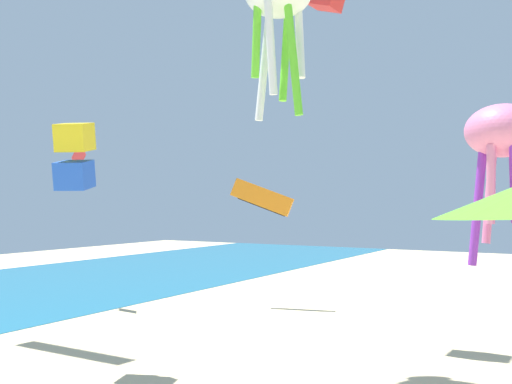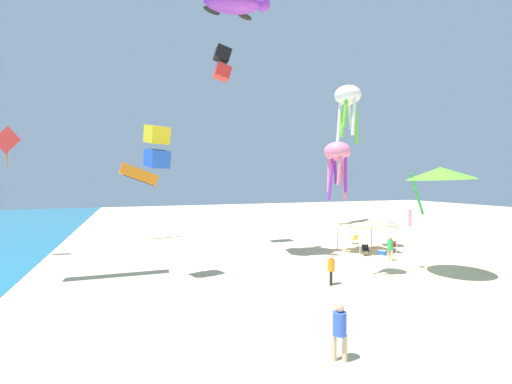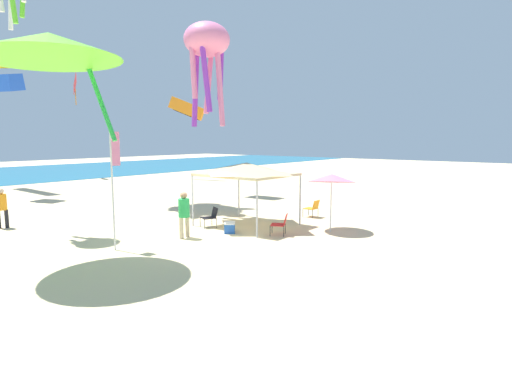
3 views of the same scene
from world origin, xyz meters
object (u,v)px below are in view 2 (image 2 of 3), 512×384
(folding_chair_right_of_tent, at_px, (393,245))
(cooler_box, at_px, (382,252))
(kite_turtle_purple, at_px, (234,3))
(beach_umbrella, at_px, (387,222))
(person_beachcomber, at_px, (390,246))
(folding_chair_left_of_tent, at_px, (354,238))
(person_far_stroller, at_px, (340,327))
(kite_box_black, at_px, (222,63))
(kite_parafoil_orange, at_px, (139,175))
(canopy_tent, at_px, (366,222))
(folding_chair_near_cooler, at_px, (366,249))
(banner_flag, at_px, (411,233))
(kite_octopus_pink, at_px, (337,154))
(kite_octopus_white, at_px, (348,98))
(kite_diamond_red, at_px, (7,141))
(person_by_tent, at_px, (331,267))
(kite_delta_lime, at_px, (440,173))
(kite_box_yellow, at_px, (157,147))

(folding_chair_right_of_tent, xyz_separation_m, cooler_box, (-0.89, 1.83, -0.27))
(kite_turtle_purple, bearing_deg, beach_umbrella, 11.57)
(cooler_box, xyz_separation_m, person_beachcomber, (-1.72, 0.70, 0.81))
(beach_umbrella, bearing_deg, folding_chair_left_of_tent, 45.64)
(person_far_stroller, height_order, person_beachcomber, person_far_stroller)
(folding_chair_right_of_tent, xyz_separation_m, kite_box_black, (6.55, 12.53, 15.28))
(person_beachcomber, distance_m, kite_parafoil_orange, 23.21)
(canopy_tent, xyz_separation_m, person_far_stroller, (-13.74, 11.65, -1.30))
(kite_box_black, bearing_deg, folding_chair_near_cooler, 54.77)
(banner_flag, relative_size, kite_octopus_pink, 0.87)
(kite_octopus_white, relative_size, kite_parafoil_orange, 0.89)
(person_far_stroller, bearing_deg, kite_parafoil_orange, 133.74)
(beach_umbrella, bearing_deg, kite_octopus_white, 128.85)
(folding_chair_left_of_tent, xyz_separation_m, kite_diamond_red, (3.45, 27.51, 8.11))
(kite_box_black, bearing_deg, kite_octopus_white, 20.82)
(beach_umbrella, distance_m, person_beachcomber, 5.90)
(beach_umbrella, xyz_separation_m, folding_chair_right_of_tent, (-1.93, 1.08, -1.64))
(person_by_tent, bearing_deg, cooler_box, 158.94)
(folding_chair_left_of_tent, relative_size, person_far_stroller, 0.44)
(canopy_tent, bearing_deg, person_far_stroller, 139.71)
(cooler_box, distance_m, kite_parafoil_orange, 22.86)
(person_by_tent, relative_size, kite_delta_lime, 0.38)
(canopy_tent, xyz_separation_m, kite_diamond_red, (6.77, 26.25, 6.20))
(person_by_tent, relative_size, kite_parafoil_orange, 0.45)
(folding_chair_near_cooler, relative_size, person_beachcomber, 0.47)
(banner_flag, bearing_deg, person_beachcomber, -12.04)
(kite_diamond_red, relative_size, kite_box_black, 1.03)
(kite_turtle_purple, height_order, kite_parafoil_orange, kite_turtle_purple)
(cooler_box, relative_size, person_beachcomber, 0.43)
(kite_diamond_red, height_order, kite_turtle_purple, kite_turtle_purple)
(canopy_tent, distance_m, kite_parafoil_orange, 21.26)
(person_beachcomber, xyz_separation_m, kite_turtle_purple, (3.73, 10.56, 17.15))
(canopy_tent, distance_m, kite_octopus_pink, 6.00)
(kite_octopus_pink, bearing_deg, person_far_stroller, -13.27)
(kite_octopus_pink, bearing_deg, kite_box_black, -106.38)
(person_far_stroller, xyz_separation_m, kite_octopus_pink, (14.07, -9.08, 6.70))
(kite_octopus_pink, distance_m, kite_box_black, 12.50)
(folding_chair_near_cooler, relative_size, kite_box_yellow, 0.33)
(kite_octopus_white, bearing_deg, kite_box_black, 69.81)
(cooler_box, bearing_deg, kite_octopus_pink, 58.51)
(folding_chair_right_of_tent, relative_size, kite_parafoil_orange, 0.22)
(person_by_tent, bearing_deg, person_beachcomber, 151.46)
(folding_chair_right_of_tent, height_order, kite_box_yellow, kite_box_yellow)
(beach_umbrella, distance_m, person_far_stroller, 21.24)
(folding_chair_near_cooler, relative_size, kite_parafoil_orange, 0.22)
(canopy_tent, height_order, folding_chair_near_cooler, canopy_tent)
(person_beachcomber, bearing_deg, kite_turtle_purple, 66.82)
(cooler_box, xyz_separation_m, person_far_stroller, (-12.29, 11.98, 0.89))
(kite_box_yellow, relative_size, kite_parafoil_orange, 0.68)
(beach_umbrella, xyz_separation_m, banner_flag, (-7.04, 4.15, 0.28))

